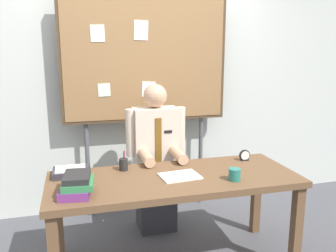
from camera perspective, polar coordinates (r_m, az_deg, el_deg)
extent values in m
cube|color=silver|center=(3.72, -4.21, 7.20)|extent=(6.40, 0.08, 2.70)
cube|color=brown|center=(2.69, 1.06, -8.66)|extent=(1.87, 0.74, 0.05)
cube|color=brown|center=(2.95, 20.07, -15.37)|extent=(0.07, 0.07, 0.69)
cube|color=brown|center=(3.03, -17.38, -14.36)|extent=(0.07, 0.07, 0.69)
cube|color=brown|center=(3.42, 14.07, -11.06)|extent=(0.07, 0.07, 0.69)
cube|color=#2D2D33|center=(3.44, -1.95, -12.77)|extent=(0.34, 0.30, 0.44)
cube|color=beige|center=(3.24, -2.03, -3.39)|extent=(0.40, 0.22, 0.73)
sphere|color=tan|center=(3.14, -2.09, 4.94)|extent=(0.21, 0.21, 0.21)
cylinder|color=beige|center=(3.14, -6.05, -1.12)|extent=(0.09, 0.09, 0.42)
cylinder|color=beige|center=(3.24, 2.00, -0.63)|extent=(0.09, 0.09, 0.42)
cylinder|color=tan|center=(2.97, -3.52, -5.10)|extent=(0.09, 0.30, 0.09)
cylinder|color=tan|center=(3.04, 1.68, -4.70)|extent=(0.09, 0.30, 0.09)
cube|color=brown|center=(3.12, -1.56, -2.97)|extent=(0.06, 0.01, 0.47)
cube|color=black|center=(3.11, 0.04, -0.93)|extent=(0.07, 0.01, 0.02)
cube|color=#4C3823|center=(3.51, -3.63, 10.75)|extent=(1.65, 0.05, 1.23)
cube|color=olive|center=(3.50, -3.59, 10.74)|extent=(1.59, 0.04, 1.17)
cylinder|color=#59595E|center=(3.66, -12.83, -6.77)|extent=(0.04, 0.04, 1.00)
cylinder|color=#59595E|center=(3.89, 5.27, -5.39)|extent=(0.04, 0.04, 1.00)
cube|color=white|center=(3.42, -11.36, 14.52)|extent=(0.13, 0.00, 0.16)
cube|color=white|center=(3.47, -4.40, 15.21)|extent=(0.14, 0.00, 0.19)
cube|color=white|center=(3.50, -3.16, 5.96)|extent=(0.14, 0.00, 0.16)
cube|color=silver|center=(3.44, -10.30, 5.76)|extent=(0.12, 0.00, 0.13)
cube|color=#72337F|center=(2.43, -14.77, -10.07)|extent=(0.23, 0.28, 0.06)
cube|color=#337F47|center=(2.41, -14.36, -8.98)|extent=(0.22, 0.25, 0.04)
cube|color=#262626|center=(2.40, -14.54, -7.97)|extent=(0.19, 0.25, 0.04)
cube|color=silver|center=(2.67, 1.93, -8.11)|extent=(0.31, 0.24, 0.01)
cylinder|color=black|center=(3.11, 12.31, -4.64)|extent=(0.09, 0.02, 0.09)
cylinder|color=white|center=(3.10, 12.42, -4.71)|extent=(0.08, 0.00, 0.08)
cube|color=black|center=(3.12, 12.27, -5.36)|extent=(0.07, 0.04, 0.01)
cylinder|color=#267266|center=(2.64, 10.72, -7.72)|extent=(0.09, 0.09, 0.09)
cylinder|color=#262626|center=(2.82, -7.22, -6.20)|extent=(0.07, 0.07, 0.09)
cylinder|color=#263399|center=(2.79, -7.20, -5.50)|extent=(0.01, 0.01, 0.15)
cylinder|color=maroon|center=(2.81, -7.02, -5.39)|extent=(0.01, 0.01, 0.15)
cube|color=#333338|center=(2.79, -15.51, -7.22)|extent=(0.26, 0.20, 0.05)
cube|color=white|center=(2.78, -15.54, -6.66)|extent=(0.22, 0.17, 0.01)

